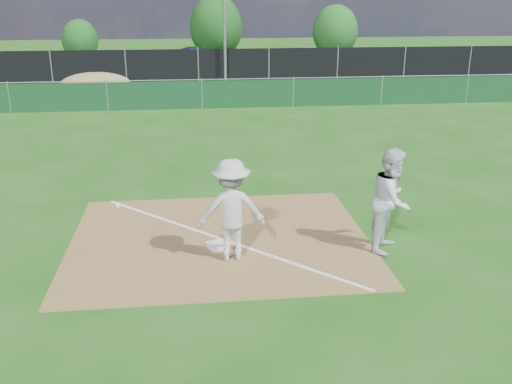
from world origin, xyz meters
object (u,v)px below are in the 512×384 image
(car_left, at_px, (124,61))
(car_mid, at_px, (200,58))
(first_base, at_px, (218,245))
(tree_right, at_px, (335,31))
(car_right, at_px, (300,59))
(tree_left, at_px, (80,40))
(runner, at_px, (392,200))
(tree_mid, at_px, (216,27))
(play_at_first, at_px, (231,210))
(light_pole, at_px, (224,8))

(car_left, distance_m, car_mid, 4.88)
(first_base, relative_size, tree_right, 0.10)
(car_right, relative_size, tree_right, 1.27)
(tree_left, height_order, tree_right, tree_right)
(runner, bearing_deg, tree_mid, 34.64)
(play_at_first, relative_size, tree_right, 0.68)
(car_left, xyz_separation_m, tree_left, (-3.67, 6.15, 0.82))
(first_base, height_order, tree_mid, tree_mid)
(car_mid, bearing_deg, tree_left, 58.70)
(tree_mid, relative_size, tree_right, 1.16)
(runner, xyz_separation_m, tree_mid, (-1.72, 33.53, 1.35))
(play_at_first, height_order, car_mid, play_at_first)
(light_pole, relative_size, car_mid, 1.89)
(light_pole, height_order, tree_mid, light_pole)
(tree_left, bearing_deg, first_base, -76.07)
(car_right, relative_size, tree_left, 1.67)
(tree_right, bearing_deg, light_pole, -130.03)
(car_left, bearing_deg, tree_right, -82.70)
(first_base, bearing_deg, car_right, 75.94)
(car_left, xyz_separation_m, tree_right, (14.88, 5.99, 1.31))
(first_base, bearing_deg, play_at_first, -63.83)
(runner, relative_size, tree_mid, 0.44)
(tree_mid, bearing_deg, first_base, -92.79)
(light_pole, relative_size, car_left, 1.88)
(car_left, bearing_deg, play_at_first, 175.23)
(light_pole, relative_size, first_base, 20.99)
(tree_left, bearing_deg, tree_right, -0.51)
(tree_left, bearing_deg, tree_mid, 1.87)
(car_left, relative_size, tree_left, 1.41)
(first_base, xyz_separation_m, car_right, (6.55, 26.16, 0.68))
(light_pole, distance_m, tree_right, 13.91)
(tree_mid, bearing_deg, car_left, -133.22)
(light_pole, relative_size, car_right, 1.59)
(play_at_first, xyz_separation_m, tree_mid, (1.37, 33.63, 1.38))
(car_right, distance_m, tree_mid, 8.69)
(runner, bearing_deg, tree_right, 19.61)
(play_at_first, relative_size, car_right, 0.54)
(tree_mid, bearing_deg, light_pole, -90.30)
(light_pole, xyz_separation_m, play_at_first, (-1.31, -22.60, -3.01))
(first_base, relative_size, car_mid, 0.09)
(tree_mid, xyz_separation_m, tree_right, (8.80, -0.48, -0.32))
(tree_mid, bearing_deg, play_at_first, -92.33)
(play_at_first, bearing_deg, light_pole, 86.67)
(car_left, bearing_deg, light_pole, -141.73)
(car_mid, bearing_deg, tree_right, -64.98)
(car_left, height_order, tree_left, tree_left)
(first_base, distance_m, car_left, 27.04)
(first_base, bearing_deg, light_pole, 85.97)
(car_right, bearing_deg, runner, 161.78)
(light_pole, distance_m, car_mid, 6.70)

